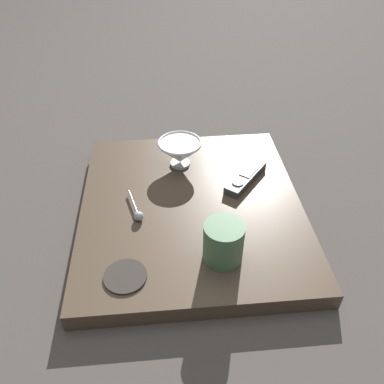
% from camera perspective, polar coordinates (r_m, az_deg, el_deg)
% --- Properties ---
extents(ground_plane, '(6.00, 6.00, 0.00)m').
position_cam_1_polar(ground_plane, '(1.04, -0.09, -3.39)').
color(ground_plane, '#47423D').
extents(table, '(0.63, 0.56, 0.05)m').
position_cam_1_polar(table, '(1.02, -0.09, -2.46)').
color(table, '#4C3D2D').
rests_on(table, ground).
extents(cereal_bowl, '(0.13, 0.13, 0.08)m').
position_cam_1_polar(cereal_bowl, '(1.11, -1.77, 5.87)').
color(cereal_bowl, silver).
rests_on(cereal_bowl, table).
extents(coffee_mug, '(0.09, 0.09, 0.10)m').
position_cam_1_polar(coffee_mug, '(0.85, 4.60, -7.32)').
color(coffee_mug, '#4C724C').
rests_on(coffee_mug, table).
extents(teaspoon, '(0.11, 0.04, 0.02)m').
position_cam_1_polar(teaspoon, '(0.97, -7.95, -3.05)').
color(teaspoon, '#A3A5B2').
rests_on(teaspoon, table).
extents(tv_remote_near, '(0.16, 0.14, 0.02)m').
position_cam_1_polar(tv_remote_near, '(1.08, 7.82, 2.13)').
color(tv_remote_near, '#38383D').
rests_on(tv_remote_near, table).
extents(drink_coaster, '(0.09, 0.09, 0.01)m').
position_cam_1_polar(drink_coaster, '(0.85, -9.69, -12.00)').
color(drink_coaster, '#332D28').
rests_on(drink_coaster, table).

